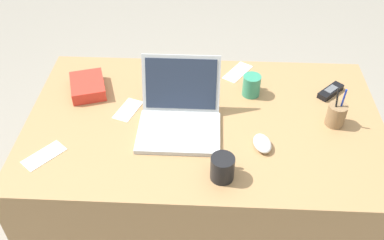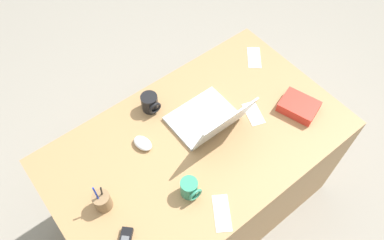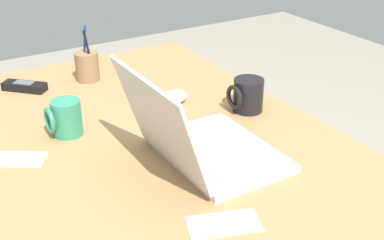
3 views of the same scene
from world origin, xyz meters
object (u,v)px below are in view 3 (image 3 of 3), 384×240
object	(u,v)px
pen_holder	(87,66)
coffee_mug_tall	(247,95)
cordless_phone	(25,86)
laptop	(200,143)
coffee_mug_white	(65,118)
computer_mouse	(173,97)

from	to	relation	value
pen_holder	coffee_mug_tall	bearing A→B (deg)	-146.33
cordless_phone	laptop	bearing A→B (deg)	-159.56
coffee_mug_tall	pen_holder	bearing A→B (deg)	33.67
coffee_mug_tall	cordless_phone	bearing A→B (deg)	46.54
coffee_mug_tall	pen_holder	distance (m)	0.53
coffee_mug_tall	laptop	bearing A→B (deg)	122.60
coffee_mug_white	pen_holder	distance (m)	0.36
cordless_phone	pen_holder	world-z (taller)	pen_holder
coffee_mug_tall	cordless_phone	size ratio (longest dim) A/B	0.76
laptop	coffee_mug_white	bearing A→B (deg)	37.13
coffee_mug_tall	computer_mouse	bearing A→B (deg)	45.49
cordless_phone	pen_holder	distance (m)	0.20
coffee_mug_white	pen_holder	size ratio (longest dim) A/B	0.53
computer_mouse	coffee_mug_white	world-z (taller)	coffee_mug_white
coffee_mug_white	coffee_mug_tall	xyz separation A→B (m)	(-0.12, -0.47, 0.00)
laptop	pen_holder	bearing A→B (deg)	3.62
computer_mouse	coffee_mug_white	bearing A→B (deg)	81.88
coffee_mug_white	laptop	bearing A→B (deg)	-142.87
computer_mouse	laptop	bearing A→B (deg)	149.02
computer_mouse	pen_holder	bearing A→B (deg)	13.41
coffee_mug_tall	cordless_phone	xyz separation A→B (m)	(0.46, 0.49, -0.03)
computer_mouse	cordless_phone	bearing A→B (deg)	34.47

